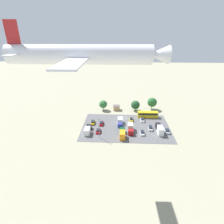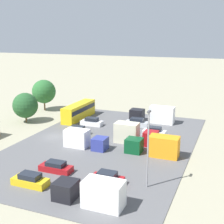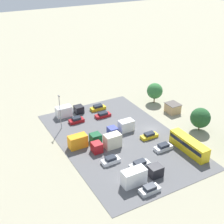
{
  "view_description": "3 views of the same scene",
  "coord_description": "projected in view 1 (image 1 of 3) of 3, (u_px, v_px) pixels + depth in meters",
  "views": [
    {
      "loc": [
        3.39,
        88.06,
        44.14
      ],
      "look_at": [
        6.14,
        29.36,
        17.14
      ],
      "focal_mm": 28.0,
      "sensor_mm": 36.0,
      "label": 1
    },
    {
      "loc": [
        46.25,
        29.83,
        18.43
      ],
      "look_at": [
        -3.93,
        9.64,
        4.71
      ],
      "focal_mm": 50.0,
      "sensor_mm": 36.0,
      "label": 2
    },
    {
      "loc": [
        -57.5,
        44.2,
        42.78
      ],
      "look_at": [
        5.48,
        9.01,
        5.13
      ],
      "focal_mm": 50.0,
      "sensor_mm": 36.0,
      "label": 3
    }
  ],
  "objects": [
    {
      "name": "parking_lot_surface",
      "position": [
        126.0,
        127.0,
        89.11
      ],
      "size": [
        44.08,
        28.64,
        0.08
      ],
      "color": "#565659",
      "rests_on": "ground"
    },
    {
      "name": "tree_apron_far",
      "position": [
        152.0,
        102.0,
        107.66
      ],
      "size": [
        5.72,
        5.72,
        7.53
      ],
      "color": "brown",
      "rests_on": "ground"
    },
    {
      "name": "parked_truck_1",
      "position": [
        160.0,
        129.0,
        83.71
      ],
      "size": [
        2.41,
        9.37,
        3.51
      ],
      "rotation": [
        0.0,
        0.0,
        3.14
      ],
      "color": "black",
      "rests_on": "ground"
    },
    {
      "name": "tree_apron_mid",
      "position": [
        135.0,
        105.0,
        106.42
      ],
      "size": [
        5.32,
        5.32,
        6.31
      ],
      "color": "brown",
      "rests_on": "ground"
    },
    {
      "name": "parked_car_4",
      "position": [
        93.0,
        122.0,
        92.07
      ],
      "size": [
        1.87,
        4.61,
        1.58
      ],
      "rotation": [
        0.0,
        0.0,
        3.14
      ],
      "color": "gold",
      "rests_on": "ground"
    },
    {
      "name": "parked_car_5",
      "position": [
        142.0,
        120.0,
        94.74
      ],
      "size": [
        1.93,
        4.49,
        1.58
      ],
      "color": "silver",
      "rests_on": "ground"
    },
    {
      "name": "parked_truck_2",
      "position": [
        130.0,
        128.0,
        84.44
      ],
      "size": [
        2.5,
        7.4,
        3.45
      ],
      "color": "maroon",
      "rests_on": "ground"
    },
    {
      "name": "parked_car_0",
      "position": [
        150.0,
        128.0,
        86.64
      ],
      "size": [
        1.85,
        4.76,
        1.65
      ],
      "color": "#ADB2B7",
      "rests_on": "ground"
    },
    {
      "name": "tree_near_shed",
      "position": [
        103.0,
        104.0,
        106.85
      ],
      "size": [
        4.9,
        4.9,
        6.33
      ],
      "color": "brown",
      "rests_on": "ground"
    },
    {
      "name": "parked_car_7",
      "position": [
        142.0,
        133.0,
        82.5
      ],
      "size": [
        1.86,
        4.23,
        1.6
      ],
      "rotation": [
        0.0,
        0.0,
        3.14
      ],
      "color": "silver",
      "rests_on": "ground"
    },
    {
      "name": "parked_truck_3",
      "position": [
        122.0,
        134.0,
        80.27
      ],
      "size": [
        2.42,
        8.28,
        3.2
      ],
      "rotation": [
        0.0,
        0.0,
        3.14
      ],
      "color": "#0C4723",
      "rests_on": "ground"
    },
    {
      "name": "airplane",
      "position": [
        87.0,
        55.0,
        37.94
      ],
      "size": [
        35.22,
        28.49,
        8.95
      ],
      "rotation": [
        0.0,
        0.0,
        1.59
      ],
      "color": "white"
    },
    {
      "name": "parked_car_2",
      "position": [
        102.0,
        123.0,
        91.19
      ],
      "size": [
        1.84,
        4.57,
        1.42
      ],
      "color": "maroon",
      "rests_on": "ground"
    },
    {
      "name": "bus",
      "position": [
        148.0,
        114.0,
        98.44
      ],
      "size": [
        11.25,
        2.63,
        3.38
      ],
      "rotation": [
        0.0,
        0.0,
        1.57
      ],
      "color": "gold",
      "rests_on": "ground"
    },
    {
      "name": "parked_car_1",
      "position": [
        98.0,
        131.0,
        84.02
      ],
      "size": [
        1.96,
        4.14,
        1.58
      ],
      "color": "maroon",
      "rests_on": "ground"
    },
    {
      "name": "parked_truck_0",
      "position": [
        120.0,
        122.0,
        91.12
      ],
      "size": [
        2.44,
        7.22,
        2.9
      ],
      "color": "navy",
      "rests_on": "ground"
    },
    {
      "name": "shed_building",
      "position": [
        117.0,
        108.0,
        108.13
      ],
      "size": [
        4.05,
        3.61,
        2.81
      ],
      "color": "tan",
      "rests_on": "ground"
    },
    {
      "name": "light_pole_lot_centre",
      "position": [
        99.0,
        128.0,
        77.65
      ],
      "size": [
        0.9,
        0.28,
        9.65
      ],
      "color": "gray",
      "rests_on": "ground"
    },
    {
      "name": "ground_plane",
      "position": [
        125.0,
        118.0,
        98.22
      ],
      "size": [
        400.0,
        400.0,
        0.0
      ],
      "primitive_type": "plane",
      "color": "gray"
    },
    {
      "name": "parked_car_3",
      "position": [
        167.0,
        131.0,
        83.84
      ],
      "size": [
        1.97,
        4.24,
        1.62
      ],
      "rotation": [
        0.0,
        0.0,
        3.14
      ],
      "color": "#ADB2B7",
      "rests_on": "ground"
    },
    {
      "name": "parked_truck_4",
      "position": [
        88.0,
        130.0,
        83.57
      ],
      "size": [
        2.53,
        8.11,
        3.03
      ],
      "rotation": [
        0.0,
        0.0,
        3.14
      ],
      "color": "black",
      "rests_on": "ground"
    },
    {
      "name": "parked_car_6",
      "position": [
        131.0,
        120.0,
        95.14
      ],
      "size": [
        1.79,
        4.57,
        1.46
      ],
      "rotation": [
        0.0,
        0.0,
        3.14
      ],
      "color": "gold",
      "rests_on": "ground"
    }
  ]
}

